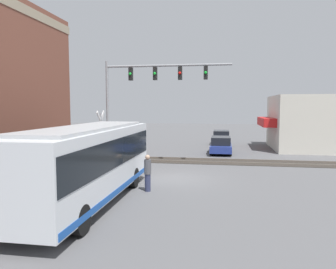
% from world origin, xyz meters
% --- Properties ---
extents(ground_plane, '(120.00, 120.00, 0.00)m').
position_xyz_m(ground_plane, '(0.00, 0.00, 0.00)').
color(ground_plane, '#565659').
extents(shop_building, '(8.20, 9.76, 5.12)m').
position_xyz_m(shop_building, '(14.81, -11.73, 2.56)').
color(shop_building, beige).
rests_on(shop_building, ground).
extents(city_bus, '(10.28, 2.59, 3.27)m').
position_xyz_m(city_bus, '(-5.38, 2.80, 1.80)').
color(city_bus, silver).
rests_on(city_bus, ground).
extents(traffic_signal_gantry, '(0.42, 8.98, 7.34)m').
position_xyz_m(traffic_signal_gantry, '(4.63, 2.67, 5.59)').
color(traffic_signal_gantry, gray).
rests_on(traffic_signal_gantry, ground).
extents(crossing_signal, '(1.41, 1.18, 3.81)m').
position_xyz_m(crossing_signal, '(3.36, 5.61, 2.30)').
color(crossing_signal, gray).
rests_on(crossing_signal, ground).
extents(rail_track_near, '(2.60, 60.00, 0.15)m').
position_xyz_m(rail_track_near, '(6.00, 0.00, 0.03)').
color(rail_track_near, '#332D28').
rests_on(rail_track_near, ground).
extents(parked_car_blue, '(4.41, 1.82, 1.48)m').
position_xyz_m(parked_car_blue, '(10.45, -2.60, 0.68)').
color(parked_car_blue, navy).
rests_on(parked_car_blue, ground).
extents(parked_car_silver, '(4.83, 1.82, 1.52)m').
position_xyz_m(parked_car_silver, '(17.44, -2.60, 0.71)').
color(parked_car_silver, '#B7B7BC').
rests_on(parked_car_silver, ground).
extents(pedestrian_at_crossing, '(0.34, 0.34, 1.70)m').
position_xyz_m(pedestrian_at_crossing, '(3.34, 5.46, 0.87)').
color(pedestrian_at_crossing, black).
rests_on(pedestrian_at_crossing, ground).
extents(pedestrian_near_bus, '(0.34, 0.34, 1.78)m').
position_xyz_m(pedestrian_near_bus, '(-3.06, 0.80, 0.91)').
color(pedestrian_near_bus, '#2D3351').
rests_on(pedestrian_near_bus, ground).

